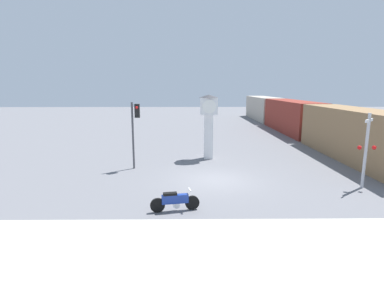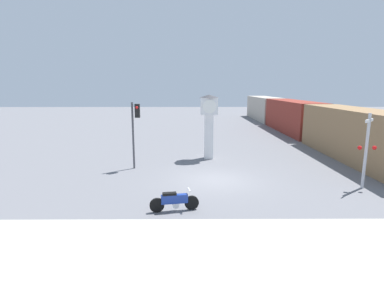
% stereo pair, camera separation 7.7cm
% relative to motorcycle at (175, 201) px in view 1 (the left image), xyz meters
% --- Properties ---
extents(ground_plane, '(120.00, 120.00, 0.00)m').
position_rel_motorcycle_xyz_m(ground_plane, '(1.94, 3.98, -0.42)').
color(ground_plane, slate).
extents(sidewalk_strip, '(36.00, 6.00, 0.10)m').
position_rel_motorcycle_xyz_m(sidewalk_strip, '(1.94, -4.00, -0.37)').
color(sidewalk_strip, '#BCB7A8').
rests_on(sidewalk_strip, ground_plane).
extents(motorcycle, '(1.95, 0.55, 0.87)m').
position_rel_motorcycle_xyz_m(motorcycle, '(0.00, 0.00, 0.00)').
color(motorcycle, black).
rests_on(motorcycle, ground_plane).
extents(clock_tower, '(1.33, 1.33, 4.35)m').
position_rel_motorcycle_xyz_m(clock_tower, '(1.90, 8.94, 2.49)').
color(clock_tower, white).
rests_on(clock_tower, ground_plane).
extents(freight_train, '(2.80, 38.27, 3.40)m').
position_rel_motorcycle_xyz_m(freight_train, '(11.87, 21.47, 1.28)').
color(freight_train, olive).
rests_on(freight_train, ground_plane).
extents(traffic_light, '(0.50, 0.35, 3.98)m').
position_rel_motorcycle_xyz_m(traffic_light, '(-2.61, 6.37, 2.33)').
color(traffic_light, '#47474C').
rests_on(traffic_light, ground_plane).
extents(railroad_crossing_signal, '(0.90, 0.82, 3.65)m').
position_rel_motorcycle_xyz_m(railroad_crossing_signal, '(9.02, 2.70, 1.58)').
color(railroad_crossing_signal, '#B7B7BC').
rests_on(railroad_crossing_signal, ground_plane).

